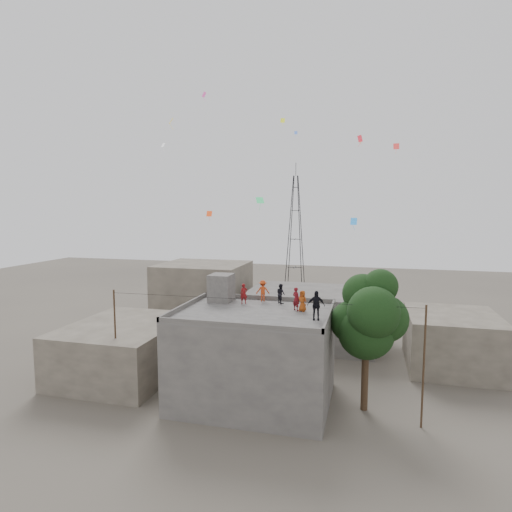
{
  "coord_description": "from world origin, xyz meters",
  "views": [
    {
      "loc": [
        7.16,
        -26.71,
        12.88
      ],
      "look_at": [
        -0.18,
        1.16,
        9.69
      ],
      "focal_mm": 30.0,
      "sensor_mm": 36.0,
      "label": 1
    }
  ],
  "objects": [
    {
      "name": "ground",
      "position": [
        0.0,
        0.0,
        0.0
      ],
      "size": [
        140.0,
        140.0,
        0.0
      ],
      "primitive_type": "plane",
      "color": "#4B453E",
      "rests_on": "ground"
    },
    {
      "name": "main_building",
      "position": [
        0.0,
        0.0,
        3.05
      ],
      "size": [
        10.0,
        8.0,
        6.1
      ],
      "color": "#4F4C4A",
      "rests_on": "ground"
    },
    {
      "name": "parapet",
      "position": [
        0.0,
        0.0,
        6.25
      ],
      "size": [
        10.0,
        8.0,
        0.3
      ],
      "color": "#4F4C4A",
      "rests_on": "main_building"
    },
    {
      "name": "stair_head_box",
      "position": [
        -3.2,
        2.6,
        7.1
      ],
      "size": [
        1.6,
        1.8,
        2.0
      ],
      "primitive_type": "cube",
      "color": "#4F4C4A",
      "rests_on": "main_building"
    },
    {
      "name": "neighbor_west",
      "position": [
        -11.0,
        2.0,
        2.0
      ],
      "size": [
        8.0,
        10.0,
        4.0
      ],
      "primitive_type": "cube",
      "color": "#554D43",
      "rests_on": "ground"
    },
    {
      "name": "neighbor_north",
      "position": [
        2.0,
        14.0,
        2.5
      ],
      "size": [
        12.0,
        9.0,
        5.0
      ],
      "primitive_type": "cube",
      "color": "#4F4C4A",
      "rests_on": "ground"
    },
    {
      "name": "neighbor_northwest",
      "position": [
        -10.0,
        16.0,
        3.5
      ],
      "size": [
        9.0,
        8.0,
        7.0
      ],
      "primitive_type": "cube",
      "color": "#554D43",
      "rests_on": "ground"
    },
    {
      "name": "neighbor_east",
      "position": [
        14.0,
        10.0,
        2.2
      ],
      "size": [
        7.0,
        8.0,
        4.4
      ],
      "primitive_type": "cube",
      "color": "#554D43",
      "rests_on": "ground"
    },
    {
      "name": "tree",
      "position": [
        7.37,
        0.6,
        6.1
      ],
      "size": [
        4.9,
        4.6,
        9.1
      ],
      "color": "black",
      "rests_on": "ground"
    },
    {
      "name": "utility_line",
      "position": [
        0.5,
        -1.25,
        3.83
      ],
      "size": [
        20.12,
        0.62,
        7.4
      ],
      "color": "black",
      "rests_on": "ground"
    },
    {
      "name": "transmission_tower",
      "position": [
        -4.0,
        40.0,
        9.07
      ],
      "size": [
        2.97,
        2.97,
        20.01
      ],
      "color": "black",
      "rests_on": "ground"
    },
    {
      "name": "person_red_adult",
      "position": [
        2.61,
        1.12,
        6.88
      ],
      "size": [
        0.68,
        0.62,
        1.57
      ],
      "primitive_type": "imported",
      "rotation": [
        0.0,
        0.0,
        2.57
      ],
      "color": "maroon",
      "rests_on": "main_building"
    },
    {
      "name": "person_orange_child",
      "position": [
        3.05,
        0.98,
        6.8
      ],
      "size": [
        0.8,
        0.68,
        1.4
      ],
      "primitive_type": "imported",
      "rotation": [
        0.0,
        0.0,
        -0.4
      ],
      "color": "#A64313",
      "rests_on": "main_building"
    },
    {
      "name": "person_dark_child",
      "position": [
        1.18,
        3.02,
        6.81
      ],
      "size": [
        0.86,
        0.87,
        1.42
      ],
      "primitive_type": "imported",
      "rotation": [
        0.0,
        0.0,
        2.32
      ],
      "color": "black",
      "rests_on": "main_building"
    },
    {
      "name": "person_dark_adult",
      "position": [
        4.18,
        -0.99,
        7.0
      ],
      "size": [
        1.12,
        0.6,
        1.81
      ],
      "primitive_type": "imported",
      "rotation": [
        0.0,
        0.0,
        0.16
      ],
      "color": "black",
      "rests_on": "main_building"
    },
    {
      "name": "person_orange_adult",
      "position": [
        -0.25,
        3.4,
        6.88
      ],
      "size": [
        1.13,
        0.85,
        1.55
      ],
      "primitive_type": "imported",
      "rotation": [
        0.0,
        0.0,
        -2.84
      ],
      "color": "#CC4117",
      "rests_on": "main_building"
    },
    {
      "name": "person_red_child",
      "position": [
        -1.35,
        2.19,
        6.82
      ],
      "size": [
        0.63,
        0.55,
        1.45
      ],
      "primitive_type": "imported",
      "rotation": [
        0.0,
        0.0,
        0.46
      ],
      "color": "maroon",
      "rests_on": "main_building"
    },
    {
      "name": "kites",
      "position": [
        -0.15,
        7.95,
        17.08
      ],
      "size": [
        19.85,
        15.24,
        10.54
      ],
      "color": "#DB4317",
      "rests_on": "ground"
    }
  ]
}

